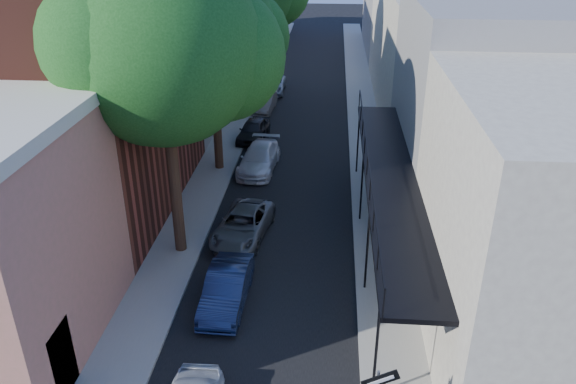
% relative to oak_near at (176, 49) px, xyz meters
% --- Properties ---
extents(road_surface, '(6.00, 64.00, 0.01)m').
position_rel_oak_near_xyz_m(road_surface, '(3.37, 19.74, -7.87)').
color(road_surface, black).
rests_on(road_surface, ground).
extents(sidewalk_left, '(2.00, 64.00, 0.12)m').
position_rel_oak_near_xyz_m(sidewalk_left, '(-0.63, 19.74, -7.82)').
color(sidewalk_left, gray).
rests_on(sidewalk_left, ground).
extents(sidewalk_right, '(2.00, 64.00, 0.12)m').
position_rel_oak_near_xyz_m(sidewalk_right, '(7.37, 19.74, -7.82)').
color(sidewalk_right, gray).
rests_on(sidewalk_right, ground).
extents(buildings_left, '(10.10, 59.10, 12.00)m').
position_rel_oak_near_xyz_m(buildings_left, '(-5.93, 18.50, -2.94)').
color(buildings_left, tan).
rests_on(buildings_left, ground).
extents(buildings_right, '(9.80, 55.00, 10.00)m').
position_rel_oak_near_xyz_m(buildings_right, '(12.36, 19.23, -3.45)').
color(buildings_right, beige).
rests_on(buildings_right, ground).
extents(oak_near, '(7.48, 6.80, 11.42)m').
position_rel_oak_near_xyz_m(oak_near, '(0.00, 0.00, 0.00)').
color(oak_near, '#362015').
rests_on(oak_near, ground).
extents(oak_mid, '(6.60, 6.00, 10.20)m').
position_rel_oak_near_xyz_m(oak_mid, '(-0.05, 7.97, -0.82)').
color(oak_mid, '#362015').
rests_on(oak_mid, ground).
extents(parked_car_b, '(1.40, 3.80, 1.24)m').
position_rel_oak_near_xyz_m(parked_car_b, '(1.97, -3.40, -7.26)').
color(parked_car_b, '#152043').
rests_on(parked_car_b, ground).
extents(parked_car_c, '(2.45, 4.34, 1.14)m').
position_rel_oak_near_xyz_m(parked_car_c, '(1.85, 1.02, -7.31)').
color(parked_car_c, '#585B60').
rests_on(parked_car_c, ground).
extents(parked_car_d, '(2.06, 4.42, 1.25)m').
position_rel_oak_near_xyz_m(parked_car_d, '(1.64, 7.86, -7.25)').
color(parked_car_d, silver).
rests_on(parked_car_d, ground).
extents(parked_car_e, '(1.87, 3.73, 1.22)m').
position_rel_oak_near_xyz_m(parked_car_e, '(0.77, 12.10, -7.27)').
color(parked_car_e, black).
rests_on(parked_car_e, ground).
extents(parked_car_f, '(1.45, 3.58, 1.16)m').
position_rel_oak_near_xyz_m(parked_car_f, '(0.77, 17.59, -7.30)').
color(parked_car_f, '#6D655C').
rests_on(parked_car_f, ground).
extents(parked_car_g, '(1.97, 4.23, 1.17)m').
position_rel_oak_near_xyz_m(parked_car_g, '(0.77, 22.08, -7.29)').
color(parked_car_g, '#9099A3').
rests_on(parked_car_g, ground).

